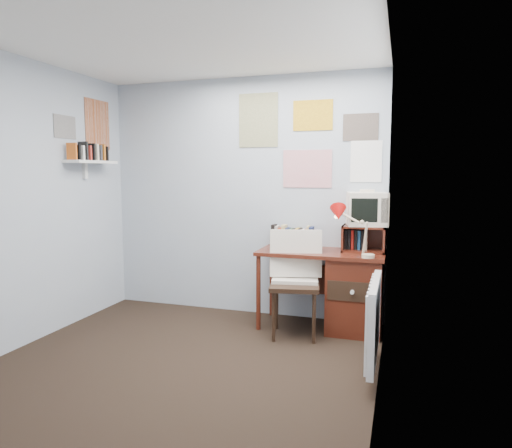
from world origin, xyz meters
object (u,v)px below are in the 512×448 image
(wall_shelf, at_px, (91,162))
(desk, at_px, (349,289))
(desk_chair, at_px, (295,286))
(radiator, at_px, (374,321))
(desk_lamp, at_px, (369,235))
(tv_riser, at_px, (364,238))
(crt_tv, at_px, (367,207))

(wall_shelf, bearing_deg, desk, 8.40)
(desk_chair, xyz_separation_m, wall_shelf, (-2.11, -0.07, 1.14))
(radiator, bearing_deg, desk_chair, 140.15)
(desk_lamp, bearing_deg, desk_chair, -153.42)
(tv_riser, bearing_deg, crt_tv, 47.54)
(crt_tv, bearing_deg, desk_chair, -155.44)
(desk, height_order, desk_lamp, desk_lamp)
(desk, xyz_separation_m, tv_riser, (0.12, 0.11, 0.48))
(crt_tv, bearing_deg, wall_shelf, 179.15)
(tv_riser, bearing_deg, desk_chair, -144.37)
(desk_chair, relative_size, radiator, 1.19)
(radiator, bearing_deg, tv_riser, 99.28)
(tv_riser, height_order, radiator, tv_riser)
(tv_riser, distance_m, wall_shelf, 2.83)
(desk, height_order, tv_riser, tv_riser)
(desk_chair, bearing_deg, tv_riser, 25.14)
(desk, xyz_separation_m, desk_chair, (-0.46, -0.30, 0.07))
(desk, xyz_separation_m, wall_shelf, (-2.57, -0.38, 1.21))
(desk_chair, bearing_deg, desk, 22.99)
(desk, bearing_deg, desk_chair, -146.51)
(desk_lamp, xyz_separation_m, radiator, (0.10, -0.71, -0.55))
(desk_lamp, bearing_deg, radiator, -62.57)
(crt_tv, bearing_deg, desk_lamp, -93.83)
(wall_shelf, bearing_deg, radiator, -10.89)
(crt_tv, xyz_separation_m, radiator, (0.15, -1.06, -0.76))
(desk_lamp, bearing_deg, wall_shelf, -157.62)
(desk_lamp, bearing_deg, crt_tv, 116.74)
(desk, distance_m, tv_riser, 0.51)
(tv_riser, xyz_separation_m, wall_shelf, (-2.69, -0.49, 0.74))
(crt_tv, bearing_deg, radiator, -93.37)
(desk, xyz_separation_m, crt_tv, (0.14, 0.13, 0.78))
(desk_lamp, relative_size, wall_shelf, 0.67)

